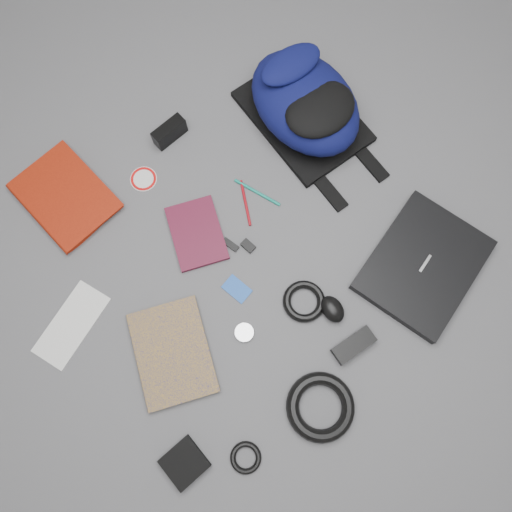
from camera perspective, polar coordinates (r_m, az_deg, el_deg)
ground at (r=1.39m, az=0.00°, el=-0.22°), size 4.00×4.00×0.00m
backpack at (r=1.50m, az=5.62°, el=17.08°), size 0.29×0.42×0.17m
laptop at (r=1.44m, az=18.56°, el=-0.98°), size 0.41×0.36×0.03m
textbook_red at (r=1.54m, az=-23.85°, el=3.75°), size 0.25×0.31×0.03m
comic_book at (r=1.37m, az=-13.43°, el=-11.84°), size 0.26×0.31×0.02m
envelope at (r=1.44m, az=-20.34°, el=-7.36°), size 0.25×0.19×0.00m
dvd_case at (r=1.41m, az=-6.79°, el=2.59°), size 0.19×0.23×0.02m
compact_camera at (r=1.53m, az=-9.86°, el=13.78°), size 0.11×0.05×0.06m
sticker_disc at (r=1.51m, az=-12.73°, el=8.58°), size 0.10×0.10×0.00m
pen_teal at (r=1.45m, az=0.14°, el=7.28°), size 0.07×0.14×0.01m
pen_red at (r=1.44m, az=-1.20°, el=6.10°), size 0.06×0.13×0.01m
id_badge at (r=1.37m, az=-2.21°, el=-3.78°), size 0.07×0.08×0.00m
usb_black at (r=1.40m, az=-2.93°, el=1.30°), size 0.03×0.05×0.01m
key_fob at (r=1.40m, az=-0.91°, el=1.17°), size 0.03×0.04×0.01m
mouse at (r=1.36m, az=8.73°, el=-6.02°), size 0.06×0.08×0.04m
headphone_left at (r=1.35m, az=-6.90°, el=-12.41°), size 0.06×0.06×0.01m
headphone_right at (r=1.35m, az=-1.35°, el=-8.74°), size 0.06×0.06×0.01m
cable_coil at (r=1.36m, az=5.51°, el=-5.17°), size 0.13×0.13×0.02m
power_brick at (r=1.36m, az=11.09°, el=-9.97°), size 0.12×0.05×0.03m
power_cord_coil at (r=1.34m, az=7.37°, el=-16.73°), size 0.20×0.20×0.03m
pouch at (r=1.35m, az=-8.18°, el=-22.37°), size 0.11×0.11×0.02m
earbud_coil at (r=1.35m, az=-1.18°, el=-22.05°), size 0.10×0.10×0.01m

